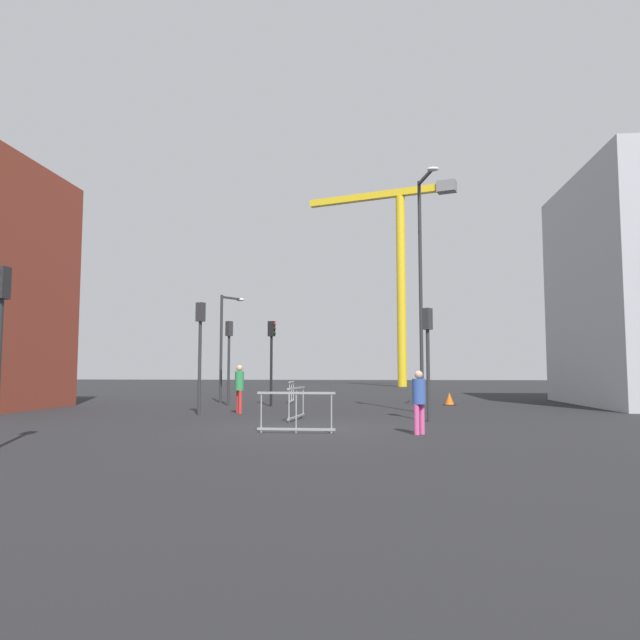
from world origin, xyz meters
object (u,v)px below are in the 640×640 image
Objects in this scene: traffic_light_median at (0,325)px; pedestrian_waiting at (419,397)px; traffic_light_near at (272,349)px; traffic_light_island at (229,349)px; construction_crane at (398,253)px; traffic_light_corner at (200,340)px; pedestrian_walking at (239,385)px; streetlamp_tall at (422,276)px; streetlamp_short at (224,337)px; traffic_light_crosswalk at (428,344)px; traffic_cone_orange at (449,399)px.

traffic_light_median is 2.37× the size of pedestrian_waiting.
traffic_light_near is 0.99× the size of traffic_light_island.
construction_crane is 4.84× the size of traffic_light_corner.
pedestrian_waiting is (-1.26, -43.04, -12.42)m from construction_crane.
streetlamp_tall is at bearing 5.75° from pedestrian_walking.
traffic_light_corner reaches higher than pedestrian_walking.
pedestrian_walking is (-7.57, -36.30, -12.29)m from construction_crane.
streetlamp_tall is 8.25m from pedestrian_walking.
traffic_light_near is at bearing -7.61° from traffic_light_island.
streetlamp_short is 7.79m from pedestrian_walking.
construction_crane reaches higher than pedestrian_waiting.
streetlamp_tall is 5.59× the size of pedestrian_waiting.
pedestrian_waiting is at bearing -98.75° from traffic_light_crosswalk.
construction_crane is 34.50m from traffic_light_island.
pedestrian_waiting is (9.14, 3.61, -1.67)m from traffic_light_median.
traffic_light_island reaches higher than pedestrian_walking.
traffic_light_crosswalk is 11.54m from traffic_light_island.
construction_crane is 48.99m from traffic_light_median.
streetlamp_tall is 1.68× the size of streetlamp_short.
streetlamp_short is at bearing 109.71° from traffic_light_island.
traffic_cone_orange is (9.92, 7.27, -2.50)m from traffic_light_corner.
streetlamp_short reaches higher than traffic_light_corner.
pedestrian_walking is at bearing -95.37° from traffic_light_near.
traffic_light_island is 2.41× the size of pedestrian_waiting.
traffic_light_corner is at bearing -103.25° from construction_crane.
traffic_light_crosswalk is at bearing -46.77° from streetlamp_short.
traffic_light_corner reaches higher than traffic_cone_orange.
pedestrian_waiting is at bearing -95.60° from streetlamp_tall.
construction_crane is at bearing 89.15° from streetlamp_tall.
traffic_light_near is 5.91m from traffic_light_corner.
traffic_light_corner is at bearing 167.64° from traffic_light_crosswalk.
traffic_light_median is 15.23m from traffic_light_island.
traffic_light_median is at bearing -91.23° from streetlamp_short.
traffic_light_median is 6.60× the size of traffic_cone_orange.
pedestrian_walking is (1.24, 1.11, -1.69)m from traffic_light_corner.
construction_crane is 40.69m from traffic_light_crosswalk.
traffic_cone_orange is at bearing 73.27° from streetlamp_tall.
streetlamp_tall is 15.07m from traffic_light_median.
traffic_light_median is 10.84m from pedestrian_walking.
traffic_light_median is 0.94× the size of traffic_light_corner.
traffic_light_near is at bearing 84.63° from pedestrian_walking.
traffic_light_near is 2.10m from traffic_light_island.
construction_crane is 44.81m from pedestrian_waiting.
traffic_light_crosswalk is at bearing -90.98° from construction_crane.
traffic_light_near is at bearing 77.69° from traffic_light_median.
streetlamp_short reaches higher than traffic_light_median.
traffic_light_corner is at bearing 80.26° from traffic_light_median.
construction_crane is 5.14× the size of traffic_light_near.
construction_crane is 34.09× the size of traffic_cone_orange.
traffic_light_island is 6.70× the size of traffic_cone_orange.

